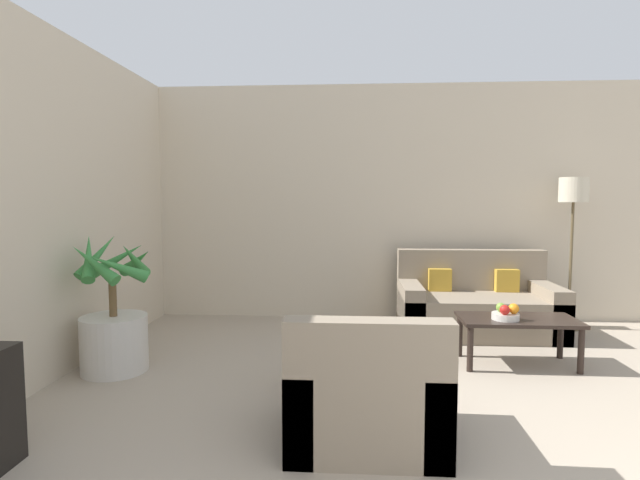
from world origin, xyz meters
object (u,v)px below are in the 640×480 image
object	(u,v)px
apple_green	(501,307)
orange_fruit	(514,309)
fruit_bowl	(505,316)
ottoman	(356,359)
potted_palm	(114,326)
floor_lamp	(573,201)
coffee_table	(518,325)
armchair	(367,399)
sofa_loveseat	(476,307)
apple_red	(505,310)

from	to	relation	value
apple_green	orange_fruit	world-z (taller)	orange_fruit
fruit_bowl	ottoman	size ratio (longest dim) A/B	0.42
potted_palm	apple_green	bearing A→B (deg)	6.43
floor_lamp	apple_green	bearing A→B (deg)	-130.93
coffee_table	armchair	bearing A→B (deg)	-132.29
orange_fruit	coffee_table	bearing A→B (deg)	52.43
ottoman	coffee_table	bearing A→B (deg)	22.95
ottoman	armchair	bearing A→B (deg)	-86.24
floor_lamp	apple_green	size ratio (longest dim) A/B	21.09
orange_fruit	armchair	xyz separation A→B (m)	(-1.24, -1.35, -0.24)
orange_fruit	ottoman	distance (m)	1.42
sofa_loveseat	orange_fruit	bearing A→B (deg)	-88.49
apple_red	ottoman	distance (m)	1.33
sofa_loveseat	orange_fruit	world-z (taller)	sofa_loveseat
apple_red	armchair	size ratio (longest dim) A/B	0.09
sofa_loveseat	coffee_table	bearing A→B (deg)	-84.75
potted_palm	apple_green	xyz separation A→B (m)	(3.15, 0.36, 0.12)
sofa_loveseat	coffee_table	distance (m)	1.02
fruit_bowl	sofa_loveseat	bearing A→B (deg)	88.43
fruit_bowl	orange_fruit	xyz separation A→B (m)	(0.06, -0.02, 0.07)
apple_red	orange_fruit	distance (m)	0.09
potted_palm	coffee_table	world-z (taller)	potted_palm
armchair	sofa_loveseat	bearing A→B (deg)	63.65
orange_fruit	ottoman	xyz separation A→B (m)	(-1.29, -0.49, -0.29)
floor_lamp	potted_palm	bearing A→B (deg)	-159.19
coffee_table	apple_red	size ratio (longest dim) A/B	11.82
armchair	ottoman	world-z (taller)	armchair
potted_palm	armchair	xyz separation A→B (m)	(2.00, -1.06, -0.11)
potted_palm	apple_red	bearing A→B (deg)	4.60
potted_palm	orange_fruit	bearing A→B (deg)	5.15
fruit_bowl	apple_green	xyz separation A→B (m)	(-0.03, 0.04, 0.07)
potted_palm	armchair	size ratio (longest dim) A/B	1.29
floor_lamp	orange_fruit	bearing A→B (deg)	-127.27
potted_palm	coffee_table	bearing A→B (deg)	6.48
apple_red	orange_fruit	size ratio (longest dim) A/B	0.94
floor_lamp	fruit_bowl	bearing A→B (deg)	-129.27
armchair	apple_green	bearing A→B (deg)	50.76
apple_green	armchair	xyz separation A→B (m)	(-1.15, -1.41, -0.24)
sofa_loveseat	armchair	xyz separation A→B (m)	(-1.21, -2.44, -0.02)
coffee_table	apple_red	world-z (taller)	apple_red
sofa_loveseat	coffee_table	xyz separation A→B (m)	(0.09, -1.01, 0.07)
potted_palm	sofa_loveseat	xyz separation A→B (m)	(3.21, 1.39, -0.10)
floor_lamp	ottoman	size ratio (longest dim) A/B	3.10
apple_red	ottoman	bearing A→B (deg)	-159.45
sofa_loveseat	ottoman	xyz separation A→B (m)	(-1.27, -1.59, -0.07)
orange_fruit	armchair	distance (m)	1.85
fruit_bowl	floor_lamp	bearing A→B (deg)	50.73
floor_lamp	coffee_table	distance (m)	1.86
apple_red	apple_green	xyz separation A→B (m)	(-0.00, 0.10, -0.00)
potted_palm	ottoman	xyz separation A→B (m)	(1.94, -0.20, -0.16)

